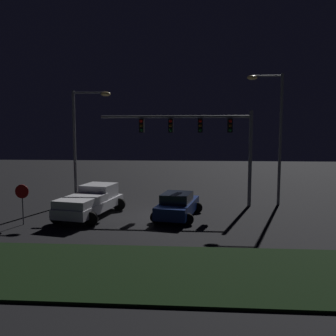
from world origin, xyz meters
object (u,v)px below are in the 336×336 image
car_sedan (178,205)px  stop_sign (22,197)px  traffic_signal_gantry (201,133)px  pickup_truck (92,200)px  street_lamp_right (274,125)px  street_lamp_left (82,132)px

car_sedan → stop_sign: bearing=115.3°
traffic_signal_gantry → car_sedan: bearing=-111.8°
pickup_truck → car_sedan: 5.21m
car_sedan → stop_sign: 8.70m
street_lamp_right → pickup_truck: bearing=-160.6°
stop_sign → street_lamp_right: bearing=23.0°
street_lamp_right → stop_sign: 16.62m
stop_sign → traffic_signal_gantry: bearing=30.1°
pickup_truck → street_lamp_right: street_lamp_right is taller
car_sedan → street_lamp_right: street_lamp_right is taller
pickup_truck → stop_sign: size_ratio=2.55×
pickup_truck → street_lamp_left: (-1.73, 3.91, 4.04)m
traffic_signal_gantry → street_lamp_right: 5.10m
car_sedan → traffic_signal_gantry: 5.73m
traffic_signal_gantry → street_lamp_right: bearing=7.1°
traffic_signal_gantry → stop_sign: traffic_signal_gantry is taller
street_lamp_left → pickup_truck: bearing=-66.1°
car_sedan → street_lamp_right: (6.45, 4.16, 4.83)m
street_lamp_left → street_lamp_right: street_lamp_right is taller
street_lamp_left → stop_sign: size_ratio=3.56×
pickup_truck → stop_sign: 3.92m
street_lamp_right → traffic_signal_gantry: bearing=-172.9°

